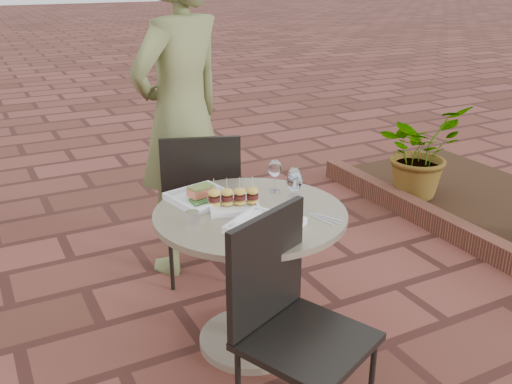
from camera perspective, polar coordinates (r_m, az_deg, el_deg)
name	(u,v)px	position (r m, az deg, el deg)	size (l,w,h in m)	color
ground	(276,324)	(3.14, 2.00, -13.02)	(60.00, 60.00, 0.00)	brown
cafe_table	(250,258)	(2.75, -0.56, -6.63)	(0.90, 0.90, 0.73)	gray
chair_far	(201,196)	(3.31, -5.55, -0.38)	(0.56, 0.56, 0.93)	black
chair_near	(288,311)	(2.25, 3.21, -11.75)	(0.58, 0.58, 0.93)	black
diner	(181,117)	(3.41, -7.49, 7.46)	(0.70, 0.46, 1.92)	#5F6437
plate_salmon	(202,196)	(2.76, -5.46, -0.45)	(0.33, 0.33, 0.08)	white
plate_sliders	(233,200)	(2.67, -2.27, -0.84)	(0.29, 0.29, 0.15)	white
plate_tuna	(265,226)	(2.46, 0.93, -3.37)	(0.38, 0.38, 0.03)	white
wine_glass_right	(295,183)	(2.63, 3.88, 0.94)	(0.08, 0.08, 0.18)	white
wine_glass_mid	(275,169)	(2.84, 1.91, 2.30)	(0.07, 0.07, 0.17)	white
wine_glass_far	(294,176)	(2.79, 3.84, 1.64)	(0.06, 0.06, 0.15)	white
steel_ramekin	(192,216)	(2.54, -6.38, -2.45)	(0.06, 0.06, 0.05)	silver
cutlery_set	(325,218)	(2.58, 6.88, -2.64)	(0.08, 0.18, 0.00)	silver
planter_curb	(455,230)	(4.21, 19.28, -3.65)	(0.12, 3.00, 0.15)	brown
potted_plant_a	(420,151)	(4.70, 16.04, 3.98)	(0.66, 0.58, 0.74)	#33662D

